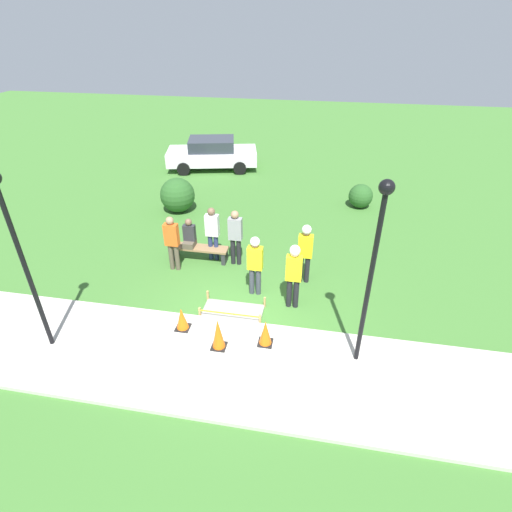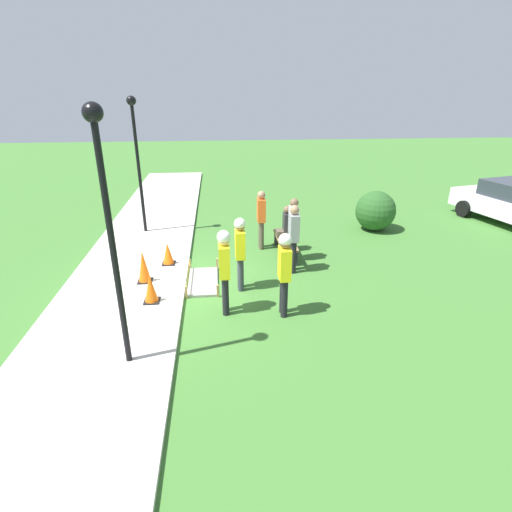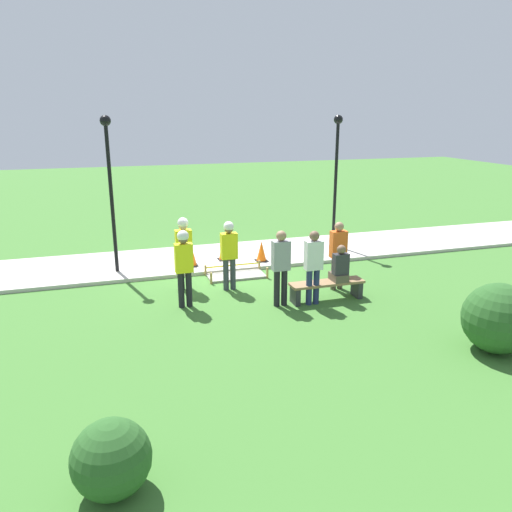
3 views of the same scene
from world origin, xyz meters
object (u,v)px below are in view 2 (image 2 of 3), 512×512
object	(u,v)px
traffic_cone_near_patch	(168,254)
person_seated_on_bench	(286,224)
traffic_cone_far_patch	(144,267)
traffic_cone_sidewalk_edge	(151,288)
lamppost_near	(107,208)
worker_assistant	(240,248)
bystander_in_white_shirt	(294,235)
lamppost_far	(136,147)
bystander_in_gray_shirt	(293,226)
park_bench	(285,244)
worker_supervisor	(284,268)
bystander_in_orange_shirt	(261,216)
worker_trainee	(224,265)

from	to	relation	value
traffic_cone_near_patch	person_seated_on_bench	size ratio (longest dim) A/B	0.66
traffic_cone_near_patch	traffic_cone_far_patch	distance (m)	1.12
traffic_cone_sidewalk_edge	lamppost_near	size ratio (longest dim) A/B	0.15
traffic_cone_far_patch	worker_assistant	size ratio (longest dim) A/B	0.45
traffic_cone_sidewalk_edge	bystander_in_white_shirt	bearing A→B (deg)	113.30
worker_assistant	lamppost_far	bearing A→B (deg)	-145.99
person_seated_on_bench	bystander_in_gray_shirt	bearing A→B (deg)	6.51
park_bench	person_seated_on_bench	size ratio (longest dim) A/B	2.02
worker_assistant	bystander_in_white_shirt	xyz separation A→B (m)	(-0.85, 1.40, -0.03)
bystander_in_white_shirt	traffic_cone_far_patch	bearing A→B (deg)	-83.26
traffic_cone_near_patch	worker_supervisor	distance (m)	3.83
park_bench	bystander_in_white_shirt	bearing A→B (deg)	-0.15
bystander_in_white_shirt	lamppost_near	size ratio (longest dim) A/B	0.43
traffic_cone_far_patch	worker_assistant	distance (m)	2.39
person_seated_on_bench	bystander_in_white_shirt	distance (m)	1.47
bystander_in_orange_shirt	traffic_cone_far_patch	bearing A→B (deg)	-54.60
worker_supervisor	bystander_in_white_shirt	size ratio (longest dim) A/B	1.02
traffic_cone_far_patch	bystander_in_white_shirt	size ratio (longest dim) A/B	0.45
traffic_cone_far_patch	park_bench	world-z (taller)	traffic_cone_far_patch
person_seated_on_bench	park_bench	bearing A→B (deg)	-9.62
worker_trainee	worker_supervisor	bearing A→B (deg)	80.69
worker_supervisor	bystander_in_white_shirt	bearing A→B (deg)	164.54
bystander_in_orange_shirt	bystander_in_gray_shirt	xyz separation A→B (m)	(1.00, 0.76, 0.01)
park_bench	worker_supervisor	distance (m)	3.40
person_seated_on_bench	traffic_cone_far_patch	bearing A→B (deg)	-63.10
lamppost_far	worker_assistant	bearing A→B (deg)	34.01
traffic_cone_sidewalk_edge	worker_trainee	xyz separation A→B (m)	(0.45, 1.60, 0.69)
bystander_in_white_shirt	bystander_in_gray_shirt	bearing A→B (deg)	169.67
traffic_cone_far_patch	worker_assistant	world-z (taller)	worker_assistant
lamppost_far	bystander_in_orange_shirt	bearing A→B (deg)	65.57
traffic_cone_sidewalk_edge	person_seated_on_bench	world-z (taller)	person_seated_on_bench
bystander_in_orange_shirt	bystander_in_white_shirt	world-z (taller)	bystander_in_white_shirt
worker_supervisor	bystander_in_gray_shirt	distance (m)	2.94
lamppost_far	traffic_cone_far_patch	bearing A→B (deg)	8.52
bystander_in_gray_shirt	lamppost_far	size ratio (longest dim) A/B	0.42
worker_supervisor	bystander_in_orange_shirt	bearing A→B (deg)	-179.33
person_seated_on_bench	worker_supervisor	xyz separation A→B (m)	(3.56, -0.64, 0.27)
bystander_in_gray_shirt	worker_trainee	bearing A→B (deg)	-35.86
park_bench	traffic_cone_near_patch	bearing A→B (deg)	-79.83
worker_assistant	worker_trainee	xyz separation A→B (m)	(1.06, -0.38, 0.06)
park_bench	worker_trainee	bearing A→B (deg)	-30.13
traffic_cone_far_patch	bystander_in_gray_shirt	size ratio (longest dim) A/B	0.45
worker_supervisor	bystander_in_gray_shirt	bearing A→B (deg)	165.86
traffic_cone_sidewalk_edge	lamppost_far	size ratio (longest dim) A/B	0.15
bystander_in_gray_shirt	lamppost_far	distance (m)	5.43
traffic_cone_sidewalk_edge	worker_trainee	distance (m)	1.80
traffic_cone_near_patch	lamppost_far	xyz separation A→B (m)	(-2.80, -1.03, 2.39)
traffic_cone_sidewalk_edge	park_bench	distance (m)	4.28
person_seated_on_bench	lamppost_near	xyz separation A→B (m)	(4.96, -3.53, 1.98)
lamppost_near	person_seated_on_bench	bearing A→B (deg)	144.55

